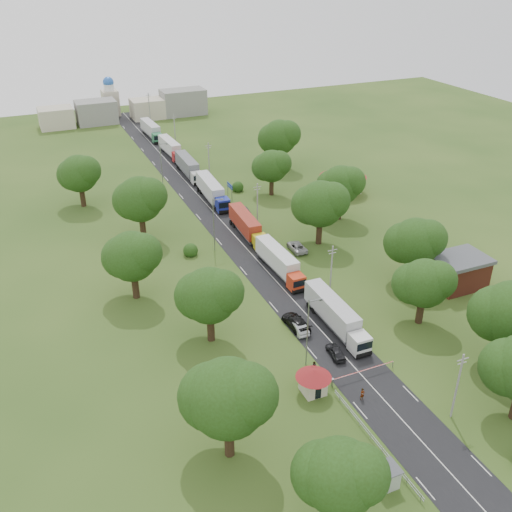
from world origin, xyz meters
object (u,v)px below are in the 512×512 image
info_sign (230,188)px  car_lane_front (336,352)px  boom_barrier (354,374)px  truck_0 (335,315)px  pedestrian_near (362,394)px  car_lane_mid (298,327)px  guard_booth (314,378)px

info_sign → car_lane_front: size_ratio=1.02×
boom_barrier → truck_0: (3.49, 10.73, 1.30)m
boom_barrier → info_sign: size_ratio=2.25×
boom_barrier → pedestrian_near: bearing=-106.6°
car_lane_mid → pedestrian_near: pedestrian_near is taller
car_lane_mid → pedestrian_near: size_ratio=2.77×
guard_booth → car_lane_front: 8.07m
guard_booth → pedestrian_near: size_ratio=2.74×
guard_booth → pedestrian_near: guard_booth is taller
info_sign → pedestrian_near: (-7.60, -63.50, -2.20)m
info_sign → truck_0: 49.38m
truck_0 → car_lane_mid: truck_0 is taller
pedestrian_near → info_sign: bearing=77.6°
pedestrian_near → boom_barrier: bearing=67.9°
truck_0 → guard_booth: bearing=-131.0°
car_lane_mid → info_sign: bearing=-96.2°
guard_booth → truck_0: truck_0 is taller
boom_barrier → car_lane_mid: bearing=97.8°
boom_barrier → car_lane_mid: 12.11m
car_lane_front → car_lane_mid: (-1.95, 7.00, 0.05)m
boom_barrier → info_sign: (6.56, 60.00, 2.11)m
truck_0 → car_lane_mid: size_ratio=3.34×
truck_0 → car_lane_front: size_ratio=3.72×
car_lane_mid → pedestrian_near: (0.60, -15.50, 0.07)m
boom_barrier → guard_booth: guard_booth is taller
boom_barrier → pedestrian_near: 3.65m
boom_barrier → car_lane_mid: (-1.64, 12.00, -0.16)m
boom_barrier → truck_0: 11.36m
info_sign → car_lane_mid: 48.75m
boom_barrier → car_lane_front: bearing=86.4°
car_lane_front → pedestrian_near: pedestrian_near is taller
truck_0 → pedestrian_near: (-4.54, -14.23, -1.39)m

